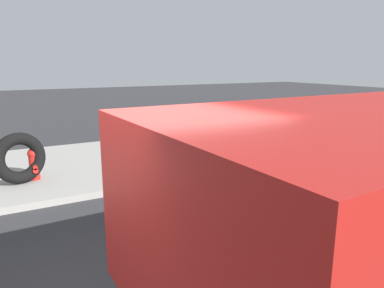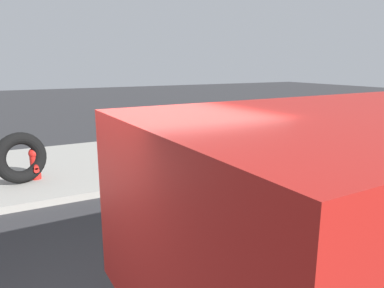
% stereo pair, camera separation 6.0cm
% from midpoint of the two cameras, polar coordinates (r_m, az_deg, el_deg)
% --- Properties ---
extents(sidewalk_curb, '(36.00, 5.00, 0.15)m').
position_cam_midpoint_polar(sidewalk_curb, '(10.12, -22.86, -3.88)').
color(sidewalk_curb, '#99968E').
rests_on(sidewalk_curb, ground).
extents(fire_hydrant, '(0.25, 0.57, 0.75)m').
position_cam_midpoint_polar(fire_hydrant, '(9.04, -23.69, -2.76)').
color(fire_hydrant, red).
rests_on(fire_hydrant, sidewalk_curb).
extents(loose_tire, '(1.21, 0.67, 1.17)m').
position_cam_midpoint_polar(loose_tire, '(8.85, -25.62, -2.00)').
color(loose_tire, black).
rests_on(loose_tire, sidewalk_curb).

